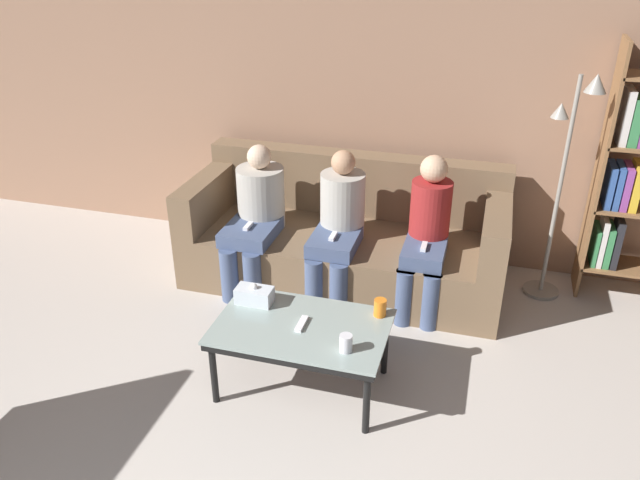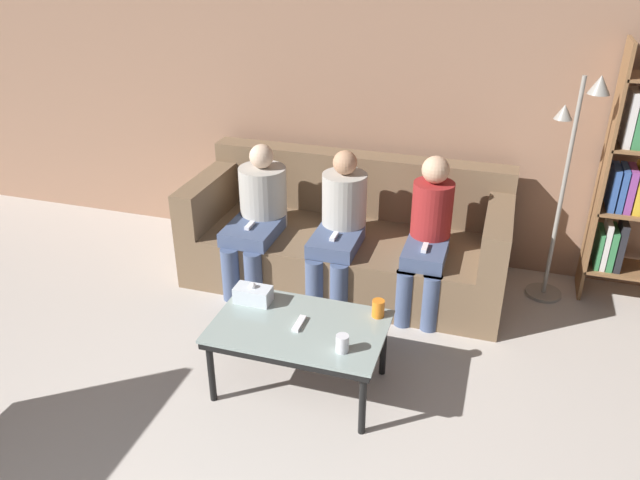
{
  "view_description": "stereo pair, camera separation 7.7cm",
  "coord_description": "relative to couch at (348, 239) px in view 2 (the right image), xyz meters",
  "views": [
    {
      "loc": [
        0.99,
        -0.74,
        2.49
      ],
      "look_at": [
        0.0,
        2.69,
        0.66
      ],
      "focal_mm": 35.0,
      "sensor_mm": 36.0,
      "label": 1
    },
    {
      "loc": [
        1.06,
        -0.72,
        2.49
      ],
      "look_at": [
        0.0,
        2.69,
        0.66
      ],
      "focal_mm": 35.0,
      "sensor_mm": 36.0,
      "label": 2
    }
  ],
  "objects": [
    {
      "name": "wall_back",
      "position": [
        0.0,
        0.55,
        0.98
      ],
      "size": [
        12.0,
        0.06,
        2.6
      ],
      "color": "#9E755B",
      "rests_on": "ground_plane"
    },
    {
      "name": "couch",
      "position": [
        0.0,
        0.0,
        0.0
      ],
      "size": [
        2.36,
        0.97,
        0.9
      ],
      "color": "brown",
      "rests_on": "ground_plane"
    },
    {
      "name": "coffee_table",
      "position": [
        0.08,
        -1.35,
        0.08
      ],
      "size": [
        0.99,
        0.63,
        0.44
      ],
      "color": "#8C9E99",
      "rests_on": "ground_plane"
    },
    {
      "name": "cup_near_left",
      "position": [
        0.48,
        -1.13,
        0.17
      ],
      "size": [
        0.07,
        0.07,
        0.11
      ],
      "color": "orange",
      "rests_on": "coffee_table"
    },
    {
      "name": "cup_near_right",
      "position": [
        0.37,
        -1.51,
        0.17
      ],
      "size": [
        0.07,
        0.07,
        0.1
      ],
      "color": "silver",
      "rests_on": "coffee_table"
    },
    {
      "name": "tissue_box",
      "position": [
        -0.27,
        -1.2,
        0.17
      ],
      "size": [
        0.22,
        0.12,
        0.13
      ],
      "color": "silver",
      "rests_on": "coffee_table"
    },
    {
      "name": "game_remote",
      "position": [
        0.08,
        -1.35,
        0.13
      ],
      "size": [
        0.04,
        0.15,
        0.02
      ],
      "color": "white",
      "rests_on": "coffee_table"
    },
    {
      "name": "standing_lamp",
      "position": [
        1.5,
        0.18,
        0.68
      ],
      "size": [
        0.31,
        0.26,
        1.64
      ],
      "color": "gray",
      "rests_on": "ground_plane"
    },
    {
      "name": "seated_person_left_end",
      "position": [
        -0.63,
        -0.23,
        0.25
      ],
      "size": [
        0.35,
        0.7,
        1.05
      ],
      "color": "#47567A",
      "rests_on": "ground_plane"
    },
    {
      "name": "seated_person_mid_left",
      "position": [
        0.0,
        -0.23,
        0.25
      ],
      "size": [
        0.32,
        0.66,
        1.07
      ],
      "color": "#47567A",
      "rests_on": "ground_plane"
    },
    {
      "name": "seated_person_mid_right",
      "position": [
        0.63,
        -0.23,
        0.25
      ],
      "size": [
        0.31,
        0.61,
        1.1
      ],
      "color": "#47567A",
      "rests_on": "ground_plane"
    }
  ]
}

